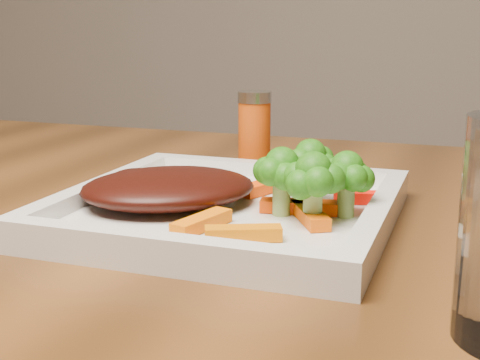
% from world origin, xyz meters
% --- Properties ---
extents(plate, '(0.27, 0.27, 0.01)m').
position_xyz_m(plate, '(0.03, 0.04, 0.76)').
color(plate, white).
rests_on(plate, dining_table).
extents(steak, '(0.19, 0.18, 0.03)m').
position_xyz_m(steak, '(-0.02, 0.03, 0.78)').
color(steak, '#380C08').
rests_on(steak, plate).
extents(broccoli_0, '(0.07, 0.07, 0.07)m').
position_xyz_m(broccoli_0, '(0.09, 0.08, 0.80)').
color(broccoli_0, '#267814').
rests_on(broccoli_0, plate).
extents(broccoli_1, '(0.06, 0.06, 0.06)m').
position_xyz_m(broccoli_1, '(0.13, 0.05, 0.79)').
color(broccoli_1, '#1C7112').
rests_on(broccoli_1, plate).
extents(broccoli_2, '(0.06, 0.06, 0.06)m').
position_xyz_m(broccoli_2, '(0.11, 0.02, 0.79)').
color(broccoli_2, '#1A7213').
rests_on(broccoli_2, plate).
extents(broccoli_3, '(0.07, 0.07, 0.06)m').
position_xyz_m(broccoli_3, '(0.08, 0.04, 0.79)').
color(broccoli_3, '#316E12').
rests_on(broccoli_3, plate).
extents(carrot_0, '(0.06, 0.04, 0.01)m').
position_xyz_m(carrot_0, '(0.07, -0.04, 0.77)').
color(carrot_0, orange).
rests_on(carrot_0, plate).
extents(carrot_2, '(0.03, 0.06, 0.01)m').
position_xyz_m(carrot_2, '(0.03, -0.02, 0.77)').
color(carrot_2, orange).
rests_on(carrot_2, plate).
extents(carrot_3, '(0.05, 0.03, 0.01)m').
position_xyz_m(carrot_3, '(0.14, 0.09, 0.77)').
color(carrot_3, '#FF1104').
rests_on(carrot_3, plate).
extents(carrot_4, '(0.04, 0.07, 0.01)m').
position_xyz_m(carrot_4, '(0.05, 0.10, 0.77)').
color(carrot_4, '#FF4504').
rests_on(carrot_4, plate).
extents(carrot_5, '(0.04, 0.06, 0.01)m').
position_xyz_m(carrot_5, '(0.11, 0.03, 0.77)').
color(carrot_5, '#EC5703').
rests_on(carrot_5, plate).
extents(carrot_6, '(0.07, 0.03, 0.01)m').
position_xyz_m(carrot_6, '(0.09, 0.05, 0.77)').
color(carrot_6, '#E83F03').
rests_on(carrot_6, plate).
extents(spice_shaker, '(0.04, 0.04, 0.09)m').
position_xyz_m(spice_shaker, '(-0.00, 0.22, 0.80)').
color(spice_shaker, '#C0440A').
rests_on(spice_shaker, dining_table).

